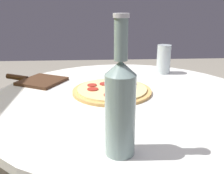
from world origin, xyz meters
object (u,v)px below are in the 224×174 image
at_px(pizza, 112,90).
at_px(pizza_paddle, 38,80).
at_px(drinking_glass, 164,59).
at_px(beer_bottle, 120,105).

bearing_deg(pizza, pizza_paddle, 63.59).
distance_m(pizza_paddle, drinking_glass, 0.55).
bearing_deg(drinking_glass, beer_bottle, 157.91).
bearing_deg(drinking_glass, pizza_paddle, 100.97).
height_order(beer_bottle, drinking_glass, beer_bottle).
distance_m(pizza, beer_bottle, 0.40).
distance_m(pizza, pizza_paddle, 0.32).
distance_m(beer_bottle, pizza_paddle, 0.61).
xyz_separation_m(pizza_paddle, drinking_glass, (0.10, -0.54, 0.06)).
height_order(pizza, pizza_paddle, pizza).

